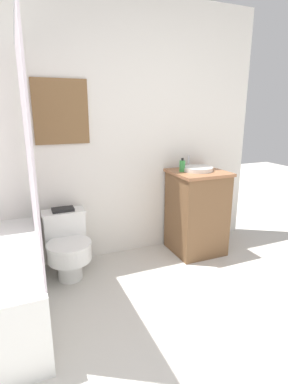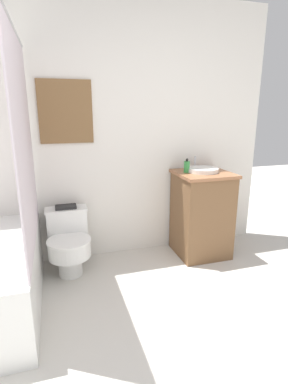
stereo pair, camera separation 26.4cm
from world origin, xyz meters
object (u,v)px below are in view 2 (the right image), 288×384
(book_on_tank, at_px, (66,207))
(sink, at_px, (203,170))
(soap_bottle, at_px, (187,167))
(toilet, at_px, (69,241))

(book_on_tank, bearing_deg, sink, -4.89)
(book_on_tank, bearing_deg, soap_bottle, -4.45)
(sink, distance_m, soap_bottle, 0.17)
(toilet, bearing_deg, book_on_tank, 90.00)
(sink, xyz_separation_m, book_on_tank, (-1.34, 0.11, -0.30))
(toilet, distance_m, sink, 1.46)
(sink, bearing_deg, soap_bottle, 171.90)
(toilet, relative_size, book_on_tank, 3.03)
(book_on_tank, bearing_deg, toilet, -90.00)
(sink, xyz_separation_m, soap_bottle, (-0.16, 0.02, 0.04))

